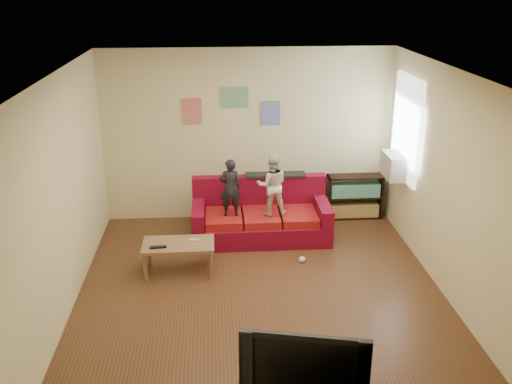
{
  "coord_description": "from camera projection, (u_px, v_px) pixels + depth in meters",
  "views": [
    {
      "loc": [
        -0.52,
        -6.1,
        3.68
      ],
      "look_at": [
        0.0,
        0.8,
        1.05
      ],
      "focal_mm": 40.0,
      "sensor_mm": 36.0,
      "label": 1
    }
  ],
  "objects": [
    {
      "name": "television",
      "position": [
        305.0,
        359.0,
        4.69
      ],
      "size": [
        1.06,
        0.37,
        0.61
      ],
      "primitive_type": "imported",
      "rotation": [
        0.0,
        0.0,
        -0.22
      ],
      "color": "black",
      "rests_on": "tv_stand"
    },
    {
      "name": "room_shell",
      "position": [
        261.0,
        192.0,
        6.55
      ],
      "size": [
        4.52,
        5.02,
        2.72
      ],
      "color": "brown",
      "rests_on": "ground"
    },
    {
      "name": "child_b",
      "position": [
        272.0,
        185.0,
        8.16
      ],
      "size": [
        0.44,
        0.34,
        0.9
      ],
      "primitive_type": "imported",
      "rotation": [
        0.0,
        0.0,
        3.14
      ],
      "color": "silver",
      "rests_on": "sofa"
    },
    {
      "name": "remote",
      "position": [
        158.0,
        247.0,
        7.29
      ],
      "size": [
        0.22,
        0.07,
        0.02
      ],
      "primitive_type": "cube",
      "rotation": [
        0.0,
        0.0,
        0.09
      ],
      "color": "black",
      "rests_on": "coffee_table"
    },
    {
      "name": "child_a",
      "position": [
        230.0,
        188.0,
        8.13
      ],
      "size": [
        0.32,
        0.22,
        0.85
      ],
      "primitive_type": "imported",
      "rotation": [
        0.0,
        0.0,
        3.21
      ],
      "color": "black",
      "rests_on": "sofa"
    },
    {
      "name": "window",
      "position": [
        406.0,
        128.0,
        8.14
      ],
      "size": [
        0.04,
        1.08,
        1.48
      ],
      "primitive_type": "cube",
      "color": "white",
      "rests_on": "room_shell"
    },
    {
      "name": "sofa",
      "position": [
        261.0,
        218.0,
        8.51
      ],
      "size": [
        2.02,
        0.93,
        0.89
      ],
      "color": "maroon",
      "rests_on": "ground"
    },
    {
      "name": "artwork_left",
      "position": [
        192.0,
        111.0,
        8.67
      ],
      "size": [
        0.3,
        0.01,
        0.4
      ],
      "primitive_type": "cube",
      "color": "#D87266",
      "rests_on": "room_shell"
    },
    {
      "name": "coffee_table",
      "position": [
        179.0,
        247.0,
        7.44
      ],
      "size": [
        0.93,
        0.51,
        0.42
      ],
      "color": "#836446",
      "rests_on": "ground"
    },
    {
      "name": "artwork_center",
      "position": [
        234.0,
        98.0,
        8.64
      ],
      "size": [
        0.42,
        0.01,
        0.32
      ],
      "primitive_type": "cube",
      "color": "#72B27F",
      "rests_on": "room_shell"
    },
    {
      "name": "game_controller",
      "position": [
        194.0,
        240.0,
        7.48
      ],
      "size": [
        0.14,
        0.06,
        0.03
      ],
      "primitive_type": "cube",
      "rotation": [
        0.0,
        0.0,
        -0.13
      ],
      "color": "silver",
      "rests_on": "coffee_table"
    },
    {
      "name": "tissue",
      "position": [
        302.0,
        260.0,
        7.8
      ],
      "size": [
        0.11,
        0.11,
        0.09
      ],
      "primitive_type": "sphere",
      "rotation": [
        0.0,
        0.0,
        0.25
      ],
      "color": "silver",
      "rests_on": "ground"
    },
    {
      "name": "file_box",
      "position": [
        291.0,
        229.0,
        8.54
      ],
      "size": [
        0.37,
        0.28,
        0.26
      ],
      "color": "beige",
      "rests_on": "ground"
    },
    {
      "name": "ac_unit",
      "position": [
        395.0,
        166.0,
        8.33
      ],
      "size": [
        0.28,
        0.55,
        0.35
      ],
      "primitive_type": "cube",
      "color": "#B7B2A3",
      "rests_on": "window"
    },
    {
      "name": "bookshelf",
      "position": [
        354.0,
        199.0,
        9.18
      ],
      "size": [
        0.89,
        0.27,
        0.71
      ],
      "color": "black",
      "rests_on": "ground"
    },
    {
      "name": "artwork_right",
      "position": [
        270.0,
        113.0,
        8.77
      ],
      "size": [
        0.3,
        0.01,
        0.38
      ],
      "primitive_type": "cube",
      "color": "#727FCC",
      "rests_on": "room_shell"
    }
  ]
}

